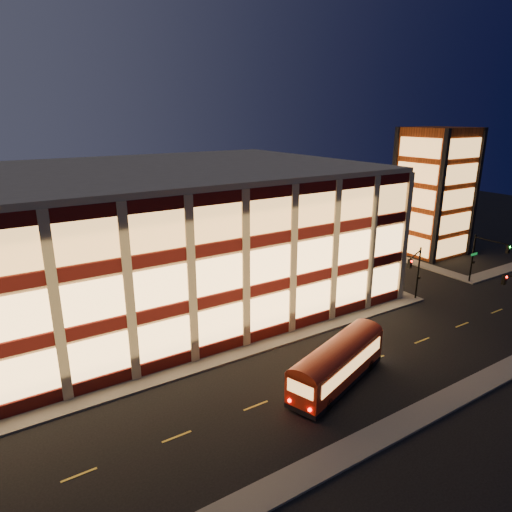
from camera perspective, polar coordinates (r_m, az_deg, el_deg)
ground at (r=39.10m, az=-2.37°, el=-12.97°), size 200.00×200.00×0.00m
sidewalk_office_south at (r=38.63m, az=-7.09°, el=-13.37°), size 54.00×2.00×0.15m
sidewalk_office_east at (r=64.15m, az=7.71°, el=-0.67°), size 2.00×30.00×0.15m
sidewalk_tower_south at (r=67.35m, az=27.95°, el=-1.73°), size 14.00×2.00×0.15m
sidewalk_tower_west at (r=71.51m, az=14.47°, el=0.81°), size 2.00×30.00×0.15m
sidewalk_near at (r=30.56m, az=11.16°, el=-23.03°), size 100.00×2.00×0.15m
office_building at (r=49.81m, az=-15.33°, el=2.20°), size 50.45×30.45×14.50m
stair_tower at (r=71.01m, az=21.32°, el=7.46°), size 8.60×8.60×18.00m
traffic_signal_far at (r=51.39m, az=19.31°, el=-1.36°), size 3.79×1.87×6.00m
traffic_signal_right at (r=60.01m, az=26.69°, el=0.35°), size 1.20×4.37×6.00m
trolley_bus at (r=35.76m, az=10.18°, el=-12.80°), size 10.53×5.71×3.47m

